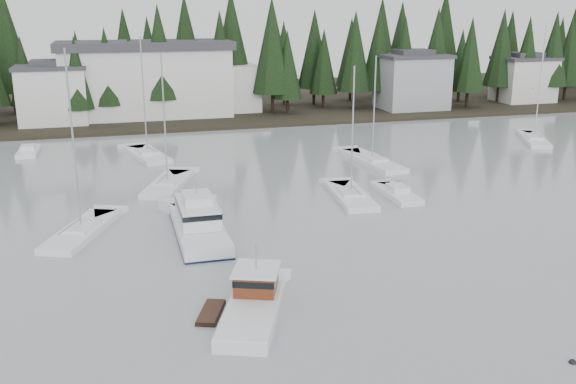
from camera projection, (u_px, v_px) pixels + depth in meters
name	position (u px, v px, depth m)	size (l,w,h in m)	color
far_shore_land	(172.00, 103.00, 111.20)	(240.00, 54.00, 1.00)	black
conifer_treeline	(179.00, 113.00, 101.03)	(200.00, 22.00, 20.00)	black
house_west	(53.00, 93.00, 88.58)	(9.54, 7.42, 8.75)	silver
house_east_a	(412.00, 81.00, 101.64)	(10.60, 8.48, 9.25)	#999EA0
house_east_b	(524.00, 78.00, 109.35)	(9.54, 7.42, 8.25)	silver
harbor_inn	(160.00, 79.00, 95.26)	(29.50, 11.50, 10.90)	silver
lobster_boat_brown	(252.00, 305.00, 35.36)	(5.99, 8.72, 4.10)	white
cabin_cruiser_center	(199.00, 225.00, 47.47)	(3.50, 10.96, 4.70)	white
sailboat_0	(82.00, 233.00, 47.69)	(5.96, 9.43, 14.12)	white
sailboat_1	(372.00, 163.00, 69.19)	(3.69, 11.06, 11.95)	white
sailboat_3	(534.00, 140.00, 80.27)	(6.14, 9.50, 14.92)	white
sailboat_4	(351.00, 198.00, 56.49)	(3.62, 8.82, 12.09)	white
sailboat_5	(168.00, 186.00, 60.21)	(5.92, 9.58, 12.84)	white
sailboat_7	(148.00, 156.00, 72.01)	(4.99, 9.72, 13.72)	white
runabout_1	(397.00, 195.00, 57.07)	(2.31, 6.48, 1.42)	white
runabout_3	(29.00, 153.00, 73.44)	(2.36, 5.43, 1.42)	white
mooring_buoy_dark	(573.00, 363.00, 30.52)	(0.39, 0.39, 0.39)	black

